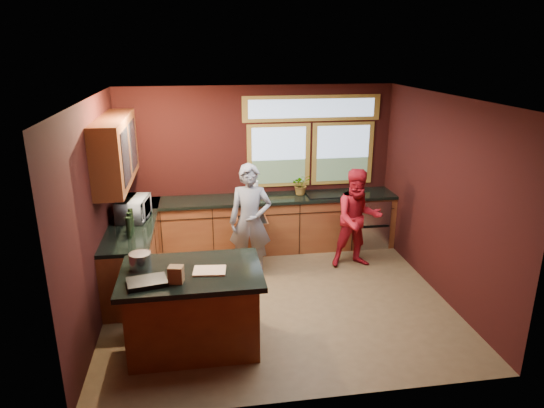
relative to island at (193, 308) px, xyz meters
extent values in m
plane|color=brown|center=(1.11, 0.91, -0.48)|extent=(4.50, 4.50, 0.00)
cube|color=black|center=(1.11, 2.91, 0.87)|extent=(4.50, 0.02, 2.70)
cube|color=black|center=(1.11, -1.09, 0.87)|extent=(4.50, 0.02, 2.70)
cube|color=black|center=(-1.14, 0.91, 0.87)|extent=(0.02, 4.00, 2.70)
cube|color=black|center=(3.36, 0.91, 0.87)|extent=(0.02, 4.00, 2.70)
cube|color=silver|center=(1.11, 0.91, 2.22)|extent=(4.50, 4.00, 0.02)
cube|color=#8196B3|center=(1.46, 2.89, 1.07)|extent=(1.06, 0.02, 1.06)
cube|color=#8196B3|center=(2.56, 2.89, 1.07)|extent=(1.06, 0.02, 1.06)
cube|color=olive|center=(2.01, 2.89, 1.84)|extent=(2.30, 0.02, 0.42)
cube|color=#5A2715|center=(-0.96, 1.76, 1.47)|extent=(0.36, 1.80, 0.90)
cube|color=#5A2715|center=(1.11, 2.61, -0.04)|extent=(4.50, 0.60, 0.88)
cube|color=black|center=(1.11, 2.60, 0.43)|extent=(4.50, 0.64, 0.05)
cube|color=#B7B7BC|center=(2.96, 2.59, -0.05)|extent=(0.60, 0.58, 0.85)
cube|color=black|center=(2.21, 2.57, 0.43)|extent=(0.66, 0.46, 0.05)
cube|color=#5A2715|center=(-0.84, 1.76, -0.04)|extent=(0.60, 2.30, 0.88)
cube|color=black|center=(-0.83, 1.76, 0.43)|extent=(0.64, 2.30, 0.05)
cube|color=#5A2715|center=(0.00, 0.00, -0.04)|extent=(1.40, 0.90, 0.88)
cube|color=black|center=(0.00, 0.00, 0.44)|extent=(1.55, 1.05, 0.06)
imported|color=slate|center=(0.84, 1.70, 0.37)|extent=(0.69, 0.52, 1.71)
imported|color=#A6131D|center=(2.50, 1.77, 0.30)|extent=(0.76, 0.59, 1.55)
imported|color=#999999|center=(-0.81, 1.84, 0.61)|extent=(0.47, 0.62, 0.32)
imported|color=#999999|center=(1.80, 2.66, 0.62)|extent=(0.31, 0.27, 0.34)
cylinder|color=white|center=(1.02, 2.61, 0.59)|extent=(0.12, 0.12, 0.28)
cube|color=tan|center=(0.20, -0.05, 0.48)|extent=(0.38, 0.29, 0.02)
cylinder|color=#A9A9AD|center=(-0.55, 0.15, 0.56)|extent=(0.24, 0.24, 0.18)
cube|color=brown|center=(-0.15, -0.25, 0.56)|extent=(0.17, 0.15, 0.18)
cube|color=black|center=(-0.45, -0.25, 0.49)|extent=(0.45, 0.36, 0.05)
camera|label=1|loc=(0.14, -4.90, 2.83)|focal=32.00mm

